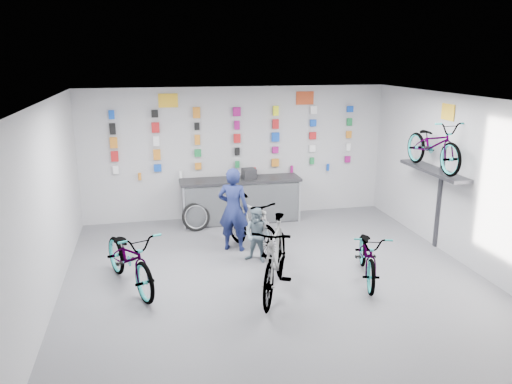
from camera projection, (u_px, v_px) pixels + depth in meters
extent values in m
plane|color=#545459|center=(281.00, 290.00, 8.07)|extent=(8.00, 8.00, 0.00)
plane|color=white|center=(284.00, 102.00, 7.28)|extent=(8.00, 8.00, 0.00)
plane|color=silver|center=(237.00, 153.00, 11.44)|extent=(7.00, 0.00, 7.00)
plane|color=silver|center=(418.00, 341.00, 3.91)|extent=(7.00, 0.00, 7.00)
plane|color=silver|center=(41.00, 216.00, 6.95)|extent=(0.00, 8.00, 8.00)
plane|color=silver|center=(483.00, 188.00, 8.40)|extent=(0.00, 8.00, 8.00)
cube|color=black|center=(241.00, 202.00, 11.30)|extent=(2.60, 0.60, 0.90)
cube|color=silver|center=(243.00, 205.00, 11.01)|extent=(2.60, 0.02, 0.90)
cube|color=silver|center=(184.00, 208.00, 10.74)|extent=(0.04, 0.04, 0.96)
cube|color=silver|center=(300.00, 201.00, 11.27)|extent=(0.04, 0.04, 0.96)
cube|color=black|center=(240.00, 180.00, 11.16)|extent=(2.70, 0.66, 0.06)
cube|color=white|center=(116.00, 170.00, 10.88)|extent=(0.12, 0.06, 0.17)
cube|color=#0F44BC|center=(158.00, 168.00, 11.07)|extent=(0.16, 0.06, 0.16)
cube|color=orange|center=(198.00, 166.00, 11.26)|extent=(0.14, 0.06, 0.15)
cube|color=#19793B|center=(237.00, 164.00, 11.44)|extent=(0.10, 0.06, 0.15)
cube|color=orange|center=(275.00, 163.00, 11.63)|extent=(0.17, 0.06, 0.18)
cube|color=#19793B|center=(312.00, 161.00, 11.81)|extent=(0.09, 0.06, 0.15)
cube|color=#910F64|center=(348.00, 159.00, 12.00)|extent=(0.13, 0.06, 0.15)
cube|color=red|center=(115.00, 156.00, 10.81)|extent=(0.15, 0.06, 0.22)
cube|color=orange|center=(157.00, 155.00, 10.99)|extent=(0.16, 0.06, 0.23)
cube|color=#19793B|center=(198.00, 153.00, 11.18)|extent=(0.15, 0.06, 0.16)
cube|color=black|center=(237.00, 151.00, 11.36)|extent=(0.11, 0.06, 0.17)
cube|color=#910F64|center=(275.00, 150.00, 11.55)|extent=(0.14, 0.06, 0.15)
cube|color=white|center=(312.00, 148.00, 11.74)|extent=(0.14, 0.06, 0.16)
cube|color=white|center=(348.00, 147.00, 11.92)|extent=(0.10, 0.06, 0.17)
cube|color=orange|center=(114.00, 143.00, 10.73)|extent=(0.16, 0.06, 0.23)
cube|color=white|center=(156.00, 141.00, 10.91)|extent=(0.13, 0.06, 0.21)
cube|color=orange|center=(197.00, 140.00, 11.10)|extent=(0.12, 0.06, 0.22)
cube|color=red|center=(237.00, 138.00, 11.28)|extent=(0.15, 0.06, 0.20)
cube|color=#0F44BC|center=(276.00, 137.00, 11.47)|extent=(0.18, 0.06, 0.21)
cube|color=red|center=(313.00, 136.00, 11.66)|extent=(0.16, 0.06, 0.17)
cube|color=orange|center=(349.00, 134.00, 11.84)|extent=(0.12, 0.06, 0.17)
cube|color=black|center=(113.00, 129.00, 10.65)|extent=(0.12, 0.06, 0.24)
cube|color=red|center=(155.00, 128.00, 10.83)|extent=(0.17, 0.06, 0.22)
cube|color=black|center=(197.00, 126.00, 11.02)|extent=(0.11, 0.06, 0.16)
cube|color=#910F64|center=(237.00, 125.00, 11.21)|extent=(0.12, 0.06, 0.20)
cube|color=red|center=(276.00, 124.00, 11.39)|extent=(0.14, 0.06, 0.22)
cube|color=#0F44BC|center=(313.00, 123.00, 11.58)|extent=(0.14, 0.06, 0.16)
cube|color=#19793B|center=(349.00, 122.00, 11.76)|extent=(0.12, 0.06, 0.17)
cube|color=#0F44BC|center=(112.00, 115.00, 10.57)|extent=(0.12, 0.06, 0.19)
cube|color=black|center=(155.00, 114.00, 10.75)|extent=(0.14, 0.06, 0.16)
cube|color=orange|center=(196.00, 113.00, 10.94)|extent=(0.16, 0.06, 0.24)
cube|color=#910F64|center=(237.00, 112.00, 11.13)|extent=(0.17, 0.06, 0.20)
cube|color=#F6FF1D|center=(276.00, 111.00, 11.31)|extent=(0.12, 0.06, 0.22)
cube|color=white|center=(314.00, 110.00, 11.50)|extent=(0.15, 0.06, 0.18)
cube|color=#0F44BC|center=(350.00, 109.00, 11.68)|extent=(0.15, 0.06, 0.14)
cylinder|color=orange|center=(140.00, 176.00, 11.01)|extent=(0.07, 0.07, 0.16)
cylinder|color=white|center=(181.00, 174.00, 11.20)|extent=(0.07, 0.07, 0.16)
cylinder|color=red|center=(255.00, 171.00, 11.55)|extent=(0.07, 0.07, 0.16)
cylinder|color=#910F64|center=(292.00, 169.00, 11.74)|extent=(0.07, 0.07, 0.16)
cylinder|color=#0F44BC|center=(328.00, 167.00, 11.92)|extent=(0.07, 0.07, 0.16)
cube|color=#333338|center=(434.00, 170.00, 9.47)|extent=(0.38, 1.90, 0.06)
cube|color=#333338|center=(439.00, 198.00, 9.66)|extent=(0.04, 0.10, 2.00)
cube|color=yellow|center=(168.00, 101.00, 10.79)|extent=(0.42, 0.02, 0.30)
cube|color=#C84620|center=(305.00, 98.00, 11.43)|extent=(0.42, 0.02, 0.30)
cube|color=yellow|center=(448.00, 112.00, 9.22)|extent=(0.02, 0.40, 0.30)
imported|color=gray|center=(130.00, 258.00, 8.03)|extent=(1.36, 2.07, 1.03)
imported|color=gray|center=(275.00, 257.00, 7.82)|extent=(1.32, 2.07, 1.21)
imported|color=gray|center=(368.00, 254.00, 8.34)|extent=(1.08, 1.82, 0.90)
imported|color=gray|center=(252.00, 225.00, 9.48)|extent=(1.13, 1.90, 1.10)
imported|color=gray|center=(434.00, 144.00, 9.33)|extent=(0.63, 1.80, 0.95)
imported|color=#161E4B|center=(233.00, 209.00, 9.54)|extent=(0.71, 0.61, 1.63)
imported|color=slate|center=(257.00, 235.00, 9.05)|extent=(0.63, 0.60, 1.03)
torus|color=black|center=(196.00, 217.00, 10.76)|extent=(0.66, 0.38, 0.61)
torus|color=silver|center=(196.00, 217.00, 10.76)|extent=(0.54, 0.28, 0.49)
cube|color=black|center=(249.00, 173.00, 11.16)|extent=(0.31, 0.33, 0.22)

